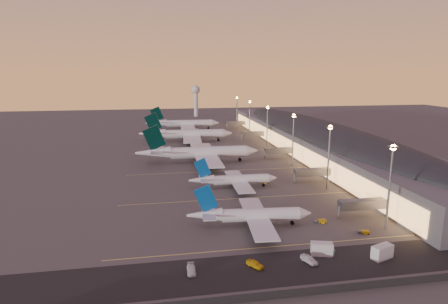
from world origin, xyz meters
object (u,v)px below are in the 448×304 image
service_van_b (255,264)px  baggage_tug_b (321,221)px  airliner_wide_near (198,153)px  airliner_wide_far (183,123)px  airliner_narrow_south (250,215)px  baggage_tug_a (364,232)px  airliner_narrow_north (234,180)px  baggage_tug_c (264,182)px  service_van_c (309,259)px  radar_tower (196,96)px  catering_truck_a (323,249)px  service_van_a (191,270)px  airliner_wide_mid (186,134)px  catering_truck_b (383,252)px

service_van_b → baggage_tug_b: bearing=5.0°
airliner_wide_near → airliner_wide_far: bearing=90.8°
airliner_wide_far → service_van_b: size_ratio=12.63×
airliner_narrow_south → airliner_wide_near: (-6.63, 84.18, 1.71)m
baggage_tug_a → service_van_b: size_ratio=0.73×
airliner_narrow_north → baggage_tug_c: (13.99, 3.99, -2.87)m
service_van_c → airliner_narrow_north: bearing=77.5°
radar_tower → airliner_narrow_north: bearing=-92.4°
baggage_tug_c → airliner_wide_near: bearing=127.8°
baggage_tug_b → baggage_tug_c: baggage_tug_b is taller
airliner_narrow_south → service_van_b: 24.59m
baggage_tug_c → catering_truck_a: (-2.69, -63.82, 1.09)m
radar_tower → baggage_tug_c: (3.43, -247.82, -21.40)m
radar_tower → baggage_tug_a: bearing=-86.6°
airliner_narrow_north → baggage_tug_a: (28.67, -49.73, -2.90)m
service_van_a → service_van_c: size_ratio=0.98×
airliner_wide_far → baggage_tug_b: bearing=-78.9°
baggage_tug_c → service_van_c: service_van_c is taller
service_van_a → catering_truck_a: bearing=6.8°
baggage_tug_c → service_van_b: service_van_b is taller
baggage_tug_c → baggage_tug_a: bearing=-66.4°
airliner_narrow_south → service_van_b: bearing=-95.8°
airliner_narrow_south → airliner_wide_mid: airliner_wide_mid is taller
radar_tower → airliner_wide_near: bearing=-95.5°
catering_truck_b → airliner_narrow_south: bearing=118.4°
baggage_tug_a → baggage_tug_c: baggage_tug_c is taller
baggage_tug_b → service_van_c: size_ratio=0.73×
airliner_wide_far → service_van_a: bearing=-90.4°
catering_truck_b → baggage_tug_c: bearing=79.9°
catering_truck_b → service_van_b: bearing=158.0°
airliner_wide_near → service_van_a: 108.95m
airliner_narrow_south → catering_truck_b: (28.28, -25.32, -1.88)m
airliner_wide_far → service_van_c: size_ratio=11.67×
airliner_wide_mid → service_van_b: bearing=-85.0°
airliner_wide_far → radar_tower: radar_tower is taller
airliner_wide_mid → service_van_a: airliner_wide_mid is taller
airliner_wide_far → catering_truck_b: bearing=-78.2°
airliner_narrow_south → catering_truck_b: airliner_narrow_south is taller
catering_truck_a → airliner_wide_mid: bearing=113.2°
service_van_b → service_van_a: bearing=144.5°
airliner_narrow_south → baggage_tug_a: (31.47, -11.00, -3.09)m
airliner_wide_near → service_van_a: bearing=-96.2°
catering_truck_a → service_van_a: (-34.08, -2.76, -0.83)m
airliner_wide_near → catering_truck_b: (34.91, -109.50, -3.59)m
airliner_narrow_south → airliner_narrow_north: airliner_narrow_south is taller
airliner_wide_near → service_van_a: (-13.36, -108.04, -4.50)m
service_van_b → catering_truck_b: bearing=-37.3°
service_van_a → radar_tower: bearing=86.1°
baggage_tug_c → service_van_c: 67.36m
baggage_tug_c → service_van_a: bearing=-110.6°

